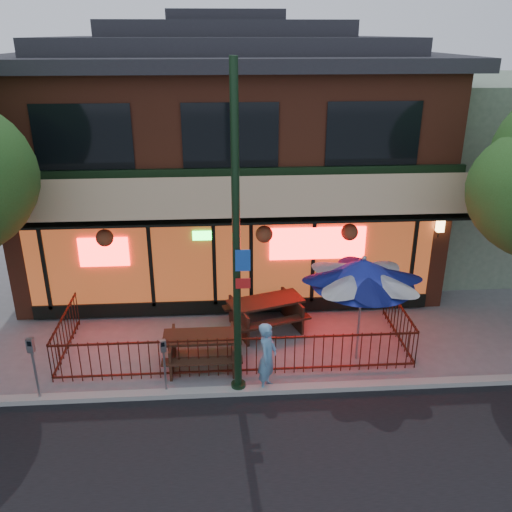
{
  "coord_description": "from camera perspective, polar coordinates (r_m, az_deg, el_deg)",
  "views": [
    {
      "loc": [
        -0.29,
        -10.38,
        7.36
      ],
      "look_at": [
        0.56,
        2.0,
        2.23
      ],
      "focal_mm": 38.0,
      "sensor_mm": 36.0,
      "label": 1
    }
  ],
  "objects": [
    {
      "name": "curb",
      "position": [
        12.29,
        -1.85,
        -14.01
      ],
      "size": [
        80.0,
        0.25,
        0.12
      ],
      "primitive_type": "cube",
      "color": "#999993",
      "rests_on": "ground"
    },
    {
      "name": "restaurant_building",
      "position": [
        17.79,
        -2.97,
        11.95
      ],
      "size": [
        12.96,
        9.49,
        8.05
      ],
      "color": "brown",
      "rests_on": "ground"
    },
    {
      "name": "parking_meter_far",
      "position": [
        12.4,
        -22.42,
        -10.03
      ],
      "size": [
        0.15,
        0.13,
        1.56
      ],
      "color": "#96989F",
      "rests_on": "ground"
    },
    {
      "name": "pedestrian",
      "position": [
        12.01,
        1.21,
        -10.56
      ],
      "size": [
        0.59,
        0.7,
        1.63
      ],
      "primitive_type": "imported",
      "rotation": [
        0.0,
        0.0,
        1.18
      ],
      "color": "#5C91B9",
      "rests_on": "ground"
    },
    {
      "name": "parking_meter_near",
      "position": [
        11.95,
        -9.66,
        -10.53
      ],
      "size": [
        0.14,
        0.13,
        1.36
      ],
      "color": "gray",
      "rests_on": "ground"
    },
    {
      "name": "picnic_table_left",
      "position": [
        13.03,
        -5.64,
        -9.34
      ],
      "size": [
        1.84,
        1.41,
        0.79
      ],
      "color": "#3A2115",
      "rests_on": "ground"
    },
    {
      "name": "patio_umbrella",
      "position": [
        12.59,
        11.2,
        -1.66
      ],
      "size": [
        2.37,
        2.37,
        2.7
      ],
      "color": "gray",
      "rests_on": "ground"
    },
    {
      "name": "street_light",
      "position": [
        10.83,
        -2.06,
        -0.44
      ],
      "size": [
        0.43,
        0.32,
        7.0
      ],
      "color": "black",
      "rests_on": "ground"
    },
    {
      "name": "ground",
      "position": [
        12.73,
        -1.93,
        -12.89
      ],
      "size": [
        80.0,
        80.0,
        0.0
      ],
      "primitive_type": "plane",
      "color": "gray",
      "rests_on": "ground"
    },
    {
      "name": "picnic_table_right",
      "position": [
        14.44,
        1.03,
        -5.68
      ],
      "size": [
        2.33,
        2.03,
        0.84
      ],
      "color": "#361D13",
      "rests_on": "ground"
    },
    {
      "name": "patio_fence",
      "position": [
        12.8,
        -2.05,
        -9.29
      ],
      "size": [
        8.44,
        2.62,
        1.0
      ],
      "color": "#3D150D",
      "rests_on": "ground"
    },
    {
      "name": "neighbor_building",
      "position": [
        20.79,
        23.02,
        8.58
      ],
      "size": [
        6.0,
        7.0,
        6.0
      ],
      "primitive_type": "cube",
      "color": "gray",
      "rests_on": "ground"
    }
  ]
}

